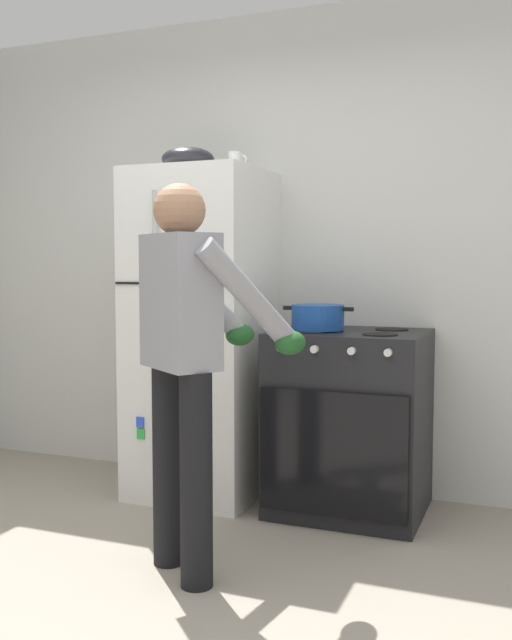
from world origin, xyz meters
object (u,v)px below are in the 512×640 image
object	(u,v)px
coffee_mug	(236,161)
mixing_bowl	(188,159)
stove_range	(349,422)
person_cook	(189,344)
refrigerator	(202,334)
red_pot	(318,317)

from	to	relation	value
coffee_mug	mixing_bowl	world-z (taller)	mixing_bowl
stove_range	person_cook	size ratio (longest dim) A/B	0.59
refrigerator	person_cook	size ratio (longest dim) A/B	1.12
stove_range	mixing_bowl	size ratio (longest dim) A/B	3.27
person_cook	red_pot	world-z (taller)	person_cook
person_cook	mixing_bowl	xyz separation A→B (m)	(-0.50, 0.98, 0.90)
refrigerator	mixing_bowl	distance (m)	0.96
red_pot	coffee_mug	world-z (taller)	coffee_mug
stove_range	red_pot	world-z (taller)	red_pot
person_cook	coffee_mug	world-z (taller)	coffee_mug
refrigerator	mixing_bowl	size ratio (longest dim) A/B	6.21
person_cook	coffee_mug	size ratio (longest dim) A/B	14.28
refrigerator	mixing_bowl	xyz separation A→B (m)	(-0.08, 0.00, 0.96)
stove_range	person_cook	world-z (taller)	person_cook
stove_range	person_cook	xyz separation A→B (m)	(-0.42, -0.97, 0.49)
person_cook	mixing_bowl	distance (m)	1.42
stove_range	person_cook	distance (m)	1.17
refrigerator	red_pot	distance (m)	0.69
coffee_mug	mixing_bowl	xyz separation A→B (m)	(-0.26, -0.05, 0.02)
red_pot	person_cook	bearing A→B (deg)	-105.86
stove_range	coffee_mug	distance (m)	1.52
red_pot	coffee_mug	distance (m)	0.97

